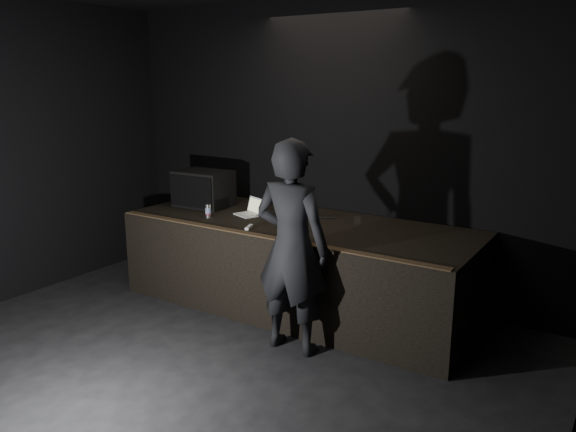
# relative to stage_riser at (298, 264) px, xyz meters

# --- Properties ---
(ground) EXTENTS (7.00, 7.00, 0.00)m
(ground) POSITION_rel_stage_riser_xyz_m (0.00, -2.73, -0.50)
(ground) COLOR black
(ground) RESTS_ON ground
(room_walls) EXTENTS (6.10, 7.10, 3.52)m
(room_walls) POSITION_rel_stage_riser_xyz_m (0.00, -2.73, 1.52)
(room_walls) COLOR black
(room_walls) RESTS_ON ground
(stage_riser) EXTENTS (4.00, 1.50, 1.00)m
(stage_riser) POSITION_rel_stage_riser_xyz_m (0.00, 0.00, 0.00)
(stage_riser) COLOR black
(stage_riser) RESTS_ON ground
(riser_lip) EXTENTS (3.92, 0.10, 0.01)m
(riser_lip) POSITION_rel_stage_riser_xyz_m (0.00, -0.71, 0.51)
(riser_lip) COLOR brown
(riser_lip) RESTS_ON stage_riser
(stage_monitor) EXTENTS (0.69, 0.52, 0.45)m
(stage_monitor) POSITION_rel_stage_riser_xyz_m (-1.44, 0.05, 0.72)
(stage_monitor) COLOR black
(stage_monitor) RESTS_ON stage_riser
(cable) EXTENTS (0.89, 0.46, 0.02)m
(cable) POSITION_rel_stage_riser_xyz_m (-0.17, 0.14, 0.51)
(cable) COLOR black
(cable) RESTS_ON stage_riser
(laptop) EXTENTS (0.36, 0.34, 0.20)m
(laptop) POSITION_rel_stage_riser_xyz_m (-0.66, -0.01, 0.55)
(laptop) COLOR silver
(laptop) RESTS_ON stage_riser
(beer_can) EXTENTS (0.07, 0.07, 0.16)m
(beer_can) POSITION_rel_stage_riser_xyz_m (-0.98, -0.39, 0.58)
(beer_can) COLOR silver
(beer_can) RESTS_ON stage_riser
(plastic_cup) EXTENTS (0.08, 0.08, 0.10)m
(plastic_cup) POSITION_rel_stage_riser_xyz_m (0.63, 0.23, 0.55)
(plastic_cup) COLOR white
(plastic_cup) RESTS_ON stage_riser
(wii_remote) EXTENTS (0.09, 0.17, 0.03)m
(wii_remote) POSITION_rel_stage_riser_xyz_m (-0.29, -0.54, 0.52)
(wii_remote) COLOR silver
(wii_remote) RESTS_ON stage_riser
(person) EXTENTS (0.77, 0.53, 2.06)m
(person) POSITION_rel_stage_riser_xyz_m (0.52, -0.95, 0.53)
(person) COLOR black
(person) RESTS_ON ground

